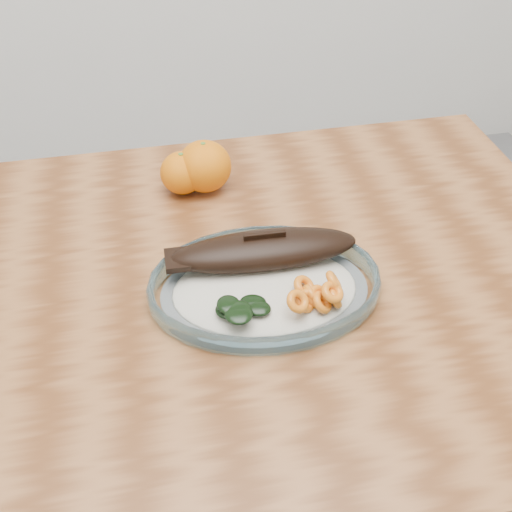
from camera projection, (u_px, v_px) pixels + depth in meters
The scene contains 4 objects.
dining_table at pixel (204, 333), 0.98m from camera, with size 1.20×0.80×0.75m.
plated_meal at pixel (265, 282), 0.89m from camera, with size 0.61×0.61×0.08m.
orange_left at pixel (204, 166), 1.07m from camera, with size 0.09×0.09×0.09m, color orange.
orange_right at pixel (182, 173), 1.07m from camera, with size 0.07×0.07×0.07m, color orange.
Camera 1 is at (-0.06, -0.67, 1.37)m, focal length 45.00 mm.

